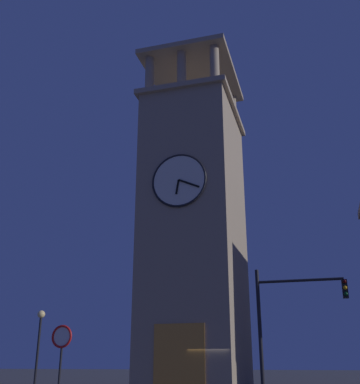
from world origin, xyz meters
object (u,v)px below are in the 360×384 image
no_horn_sign (61,344)px  clocktower (196,232)px  traffic_signal_near (288,313)px  street_lamp (39,334)px

no_horn_sign → clocktower: bearing=-91.0°
traffic_signal_near → no_horn_sign: bearing=36.4°
street_lamp → clocktower: bearing=-132.3°
clocktower → street_lamp: bearing=47.7°
traffic_signal_near → street_lamp: bearing=-16.4°
street_lamp → traffic_signal_near: bearing=163.6°
clocktower → no_horn_sign: bearing=89.0°
clocktower → no_horn_sign: size_ratio=9.05×
traffic_signal_near → street_lamp: (14.41, -4.23, -0.41)m
street_lamp → no_horn_sign: bearing=125.9°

